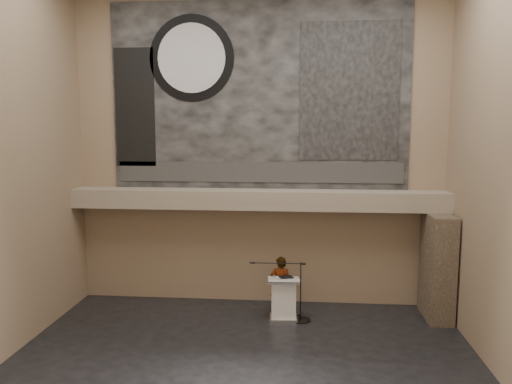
# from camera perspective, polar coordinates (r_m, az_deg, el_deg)

# --- Properties ---
(floor) EXTENTS (10.00, 10.00, 0.00)m
(floor) POSITION_cam_1_polar(r_m,az_deg,el_deg) (10.79, -1.59, -19.42)
(floor) COLOR black
(floor) RESTS_ON ground
(wall_back) EXTENTS (10.00, 0.02, 8.50)m
(wall_back) POSITION_cam_1_polar(r_m,az_deg,el_deg) (13.62, 0.30, 4.82)
(wall_back) COLOR #8D7659
(wall_back) RESTS_ON floor
(wall_front) EXTENTS (10.00, 0.02, 8.50)m
(wall_front) POSITION_cam_1_polar(r_m,az_deg,el_deg) (5.70, -6.41, 1.11)
(wall_front) COLOR #8D7659
(wall_front) RESTS_ON floor
(wall_right) EXTENTS (0.02, 8.00, 8.50)m
(wall_right) POSITION_cam_1_polar(r_m,az_deg,el_deg) (10.33, 27.10, 3.16)
(wall_right) COLOR #8D7659
(wall_right) RESTS_ON floor
(soffit) EXTENTS (10.00, 0.80, 0.50)m
(soffit) POSITION_cam_1_polar(r_m,az_deg,el_deg) (13.34, 0.15, -0.84)
(soffit) COLOR gray
(soffit) RESTS_ON wall_back
(sprinkler_left) EXTENTS (0.04, 0.04, 0.06)m
(sprinkler_left) POSITION_cam_1_polar(r_m,az_deg,el_deg) (13.57, -6.62, -1.95)
(sprinkler_left) COLOR #B2893D
(sprinkler_left) RESTS_ON soffit
(sprinkler_right) EXTENTS (0.04, 0.04, 0.06)m
(sprinkler_right) POSITION_cam_1_polar(r_m,az_deg,el_deg) (13.31, 8.31, -2.16)
(sprinkler_right) COLOR #B2893D
(sprinkler_right) RESTS_ON soffit
(banner) EXTENTS (8.00, 0.05, 5.00)m
(banner) POSITION_cam_1_polar(r_m,az_deg,el_deg) (13.60, 0.29, 10.93)
(banner) COLOR black
(banner) RESTS_ON wall_back
(banner_text_strip) EXTENTS (7.76, 0.02, 0.55)m
(banner_text_strip) POSITION_cam_1_polar(r_m,az_deg,el_deg) (13.59, 0.27, 2.28)
(banner_text_strip) COLOR #2C2C2C
(banner_text_strip) RESTS_ON banner
(banner_clock_rim) EXTENTS (2.30, 0.02, 2.30)m
(banner_clock_rim) POSITION_cam_1_polar(r_m,az_deg,el_deg) (13.92, -7.38, 14.93)
(banner_clock_rim) COLOR black
(banner_clock_rim) RESTS_ON banner
(banner_clock_face) EXTENTS (1.84, 0.02, 1.84)m
(banner_clock_face) POSITION_cam_1_polar(r_m,az_deg,el_deg) (13.90, -7.40, 14.94)
(banner_clock_face) COLOR silver
(banner_clock_face) RESTS_ON banner
(banner_building_print) EXTENTS (2.60, 0.02, 3.60)m
(banner_building_print) POSITION_cam_1_polar(r_m,az_deg,el_deg) (13.58, 10.62, 11.23)
(banner_building_print) COLOR black
(banner_building_print) RESTS_ON banner
(banner_brick_print) EXTENTS (1.10, 0.02, 3.20)m
(banner_brick_print) POSITION_cam_1_polar(r_m,az_deg,el_deg) (14.24, -13.68, 9.36)
(banner_brick_print) COLOR black
(banner_brick_print) RESTS_ON banner
(stone_pier) EXTENTS (0.60, 1.40, 2.70)m
(stone_pier) POSITION_cam_1_polar(r_m,az_deg,el_deg) (13.65, 20.02, -7.98)
(stone_pier) COLOR #413428
(stone_pier) RESTS_ON floor
(lectern) EXTENTS (0.82, 0.61, 1.14)m
(lectern) POSITION_cam_1_polar(r_m,az_deg,el_deg) (12.94, 3.16, -12.07)
(lectern) COLOR silver
(lectern) RESTS_ON floor
(binder) EXTENTS (0.40, 0.36, 0.04)m
(binder) POSITION_cam_1_polar(r_m,az_deg,el_deg) (12.74, 3.47, -9.71)
(binder) COLOR black
(binder) RESTS_ON lectern
(papers) EXTENTS (0.24, 0.31, 0.00)m
(papers) POSITION_cam_1_polar(r_m,az_deg,el_deg) (12.72, 2.77, -9.81)
(papers) COLOR silver
(papers) RESTS_ON lectern
(speaker_person) EXTENTS (0.57, 0.38, 1.54)m
(speaker_person) POSITION_cam_1_polar(r_m,az_deg,el_deg) (13.27, 2.82, -10.59)
(speaker_person) COLOR white
(speaker_person) RESTS_ON floor
(mic_stand) EXTENTS (1.55, 0.52, 1.51)m
(mic_stand) POSITION_cam_1_polar(r_m,az_deg,el_deg) (13.05, 4.87, -13.42)
(mic_stand) COLOR black
(mic_stand) RESTS_ON floor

